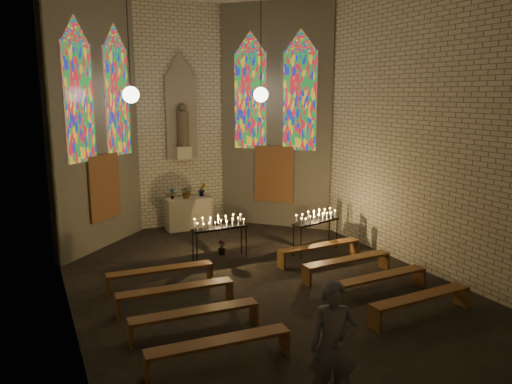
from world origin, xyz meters
The scene contains 18 objects.
floor centered at (0.00, 0.00, 0.00)m, with size 12.00×12.00×0.00m, color black.
room centered at (0.00, 3.37, 3.72)m, with size 8.22×12.43×7.00m.
altar centered at (0.00, 5.45, 0.50)m, with size 1.40×0.60×1.00m, color beige.
flower_vase_left centered at (-0.50, 5.46, 1.18)m, with size 0.19×0.13×0.36m, color #4C723F.
flower_vase_center centered at (-0.06, 5.40, 1.21)m, with size 0.37×0.32×0.42m, color #4C723F.
flower_vase_right centered at (0.50, 5.52, 1.21)m, with size 0.23×0.19×0.43m, color #4C723F.
aisle_flower_pot centered at (0.00, 2.56, 0.20)m, with size 0.22×0.22×0.39m, color #4C723F.
votive_stand_left centered at (-0.18, 2.20, 0.93)m, with size 1.49×0.43×1.08m.
votive_stand_right centered at (2.38, 1.66, 0.93)m, with size 1.52×0.71×1.09m.
pew_left_0 centered at (-2.07, 0.97, 0.36)m, with size 2.34×0.44×0.45m.
pew_right_0 centered at (2.07, 0.97, 0.36)m, with size 2.34×0.44×0.45m.
pew_left_1 centered at (-2.07, -0.23, 0.36)m, with size 2.34×0.44×0.45m.
pew_right_1 centered at (2.07, -0.23, 0.36)m, with size 2.34×0.44×0.45m.
pew_left_2 centered at (-2.07, -1.43, 0.36)m, with size 2.34×0.44×0.45m.
pew_right_2 centered at (2.07, -1.43, 0.36)m, with size 2.34×0.44×0.45m.
pew_left_3 centered at (-2.07, -2.63, 0.36)m, with size 2.34×0.44×0.45m.
pew_right_3 centered at (2.07, -2.63, 0.36)m, with size 2.34×0.44×0.45m.
visitor centered at (-1.05, -4.27, 0.91)m, with size 0.66×0.44×1.82m, color #54545F.
Camera 1 is at (-4.60, -9.39, 4.23)m, focal length 35.00 mm.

